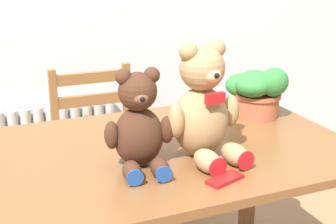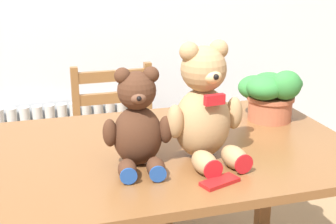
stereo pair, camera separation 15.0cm
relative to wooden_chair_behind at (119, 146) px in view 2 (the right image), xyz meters
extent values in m
cylinder|color=beige|center=(-0.63, 0.37, -0.14)|extent=(0.06, 0.06, 0.59)
cylinder|color=beige|center=(-0.56, 0.37, -0.14)|extent=(0.06, 0.06, 0.59)
cylinder|color=beige|center=(-0.48, 0.37, -0.14)|extent=(0.06, 0.06, 0.59)
cylinder|color=beige|center=(-0.41, 0.37, -0.14)|extent=(0.06, 0.06, 0.59)
cylinder|color=beige|center=(-0.34, 0.37, -0.14)|extent=(0.06, 0.06, 0.59)
cylinder|color=beige|center=(-0.27, 0.37, -0.14)|extent=(0.06, 0.06, 0.59)
cylinder|color=beige|center=(-0.20, 0.37, -0.14)|extent=(0.06, 0.06, 0.59)
cylinder|color=beige|center=(-0.13, 0.37, -0.14)|extent=(0.06, 0.06, 0.59)
cylinder|color=beige|center=(-0.05, 0.37, -0.14)|extent=(0.06, 0.06, 0.59)
cylinder|color=beige|center=(0.02, 0.37, -0.14)|extent=(0.06, 0.06, 0.59)
cylinder|color=beige|center=(0.09, 0.37, -0.14)|extent=(0.06, 0.06, 0.59)
cylinder|color=beige|center=(0.16, 0.37, -0.14)|extent=(0.06, 0.06, 0.59)
cube|color=beige|center=(-0.23, 0.37, -0.41)|extent=(0.86, 0.10, 0.04)
cube|color=brown|center=(-0.07, -0.87, 0.33)|extent=(1.50, 0.87, 0.03)
cube|color=brown|center=(0.63, -0.49, -0.06)|extent=(0.06, 0.06, 0.75)
cube|color=brown|center=(0.00, -0.05, -0.02)|extent=(0.45, 0.44, 0.03)
cube|color=brown|center=(0.20, -0.25, -0.23)|extent=(0.04, 0.04, 0.40)
cube|color=brown|center=(-0.20, -0.25, -0.23)|extent=(0.04, 0.04, 0.40)
cube|color=brown|center=(0.20, 0.15, -0.01)|extent=(0.04, 0.04, 0.85)
cube|color=brown|center=(-0.20, 0.15, -0.01)|extent=(0.04, 0.04, 0.85)
cube|color=brown|center=(0.00, 0.15, 0.36)|extent=(0.37, 0.03, 0.06)
cube|color=brown|center=(0.00, 0.15, 0.23)|extent=(0.37, 0.03, 0.06)
ellipsoid|color=#472819|center=(-0.11, -0.98, 0.44)|extent=(0.17, 0.15, 0.20)
sphere|color=#472819|center=(-0.11, -0.98, 0.59)|extent=(0.12, 0.12, 0.12)
sphere|color=#472819|center=(-0.07, -0.99, 0.64)|extent=(0.05, 0.05, 0.05)
sphere|color=#472819|center=(-0.15, -0.98, 0.64)|extent=(0.05, 0.05, 0.05)
ellipsoid|color=brown|center=(-0.12, -1.03, 0.58)|extent=(0.06, 0.05, 0.04)
sphere|color=black|center=(-0.12, -1.05, 0.58)|extent=(0.02, 0.02, 0.02)
ellipsoid|color=#472819|center=(-0.03, -1.01, 0.46)|extent=(0.05, 0.05, 0.09)
ellipsoid|color=#472819|center=(-0.20, -0.99, 0.46)|extent=(0.05, 0.05, 0.09)
ellipsoid|color=#472819|center=(-0.08, -1.09, 0.37)|extent=(0.07, 0.10, 0.06)
cylinder|color=#1E4793|center=(-0.09, -1.13, 0.37)|extent=(0.05, 0.01, 0.05)
ellipsoid|color=#472819|center=(-0.17, -1.08, 0.37)|extent=(0.07, 0.10, 0.06)
cylinder|color=#1E4793|center=(-0.17, -1.12, 0.37)|extent=(0.05, 0.01, 0.05)
ellipsoid|color=tan|center=(0.11, -0.98, 0.46)|extent=(0.21, 0.18, 0.24)
sphere|color=tan|center=(0.11, -0.98, 0.64)|extent=(0.15, 0.15, 0.15)
sphere|color=tan|center=(0.16, -0.98, 0.70)|extent=(0.06, 0.06, 0.06)
sphere|color=tan|center=(0.06, -0.99, 0.70)|extent=(0.06, 0.06, 0.06)
ellipsoid|color=#E5B279|center=(0.11, -1.04, 0.63)|extent=(0.07, 0.06, 0.05)
sphere|color=black|center=(0.12, -1.06, 0.63)|extent=(0.02, 0.02, 0.02)
ellipsoid|color=tan|center=(0.22, -0.99, 0.49)|extent=(0.06, 0.06, 0.11)
ellipsoid|color=tan|center=(0.00, -1.01, 0.49)|extent=(0.06, 0.06, 0.11)
ellipsoid|color=tan|center=(0.17, -1.10, 0.38)|extent=(0.08, 0.13, 0.07)
cylinder|color=red|center=(0.18, -1.15, 0.38)|extent=(0.06, 0.01, 0.06)
ellipsoid|color=tan|center=(0.07, -1.11, 0.38)|extent=(0.08, 0.13, 0.07)
cylinder|color=red|center=(0.08, -1.17, 0.38)|extent=(0.06, 0.01, 0.06)
cube|color=red|center=(0.12, -1.06, 0.56)|extent=(0.07, 0.03, 0.03)
cylinder|color=#B25B3D|center=(0.51, -0.71, 0.39)|extent=(0.18, 0.18, 0.10)
cylinder|color=#B25B3D|center=(0.51, -0.71, 0.44)|extent=(0.19, 0.19, 0.02)
ellipsoid|color=#337F38|center=(0.58, -0.73, 0.49)|extent=(0.11, 0.10, 0.07)
ellipsoid|color=#337F38|center=(0.52, -0.66, 0.47)|extent=(0.16, 0.15, 0.12)
ellipsoid|color=#337F38|center=(0.46, -0.66, 0.47)|extent=(0.15, 0.14, 0.10)
ellipsoid|color=#337F38|center=(0.46, -0.75, 0.49)|extent=(0.15, 0.14, 0.09)
ellipsoid|color=#337F38|center=(0.53, -0.78, 0.51)|extent=(0.13, 0.10, 0.12)
cube|color=red|center=(0.09, -1.19, 0.35)|extent=(0.13, 0.09, 0.01)
camera|label=1|loc=(-0.56, -2.29, 0.98)|focal=50.00mm
camera|label=2|loc=(-0.42, -2.34, 0.98)|focal=50.00mm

